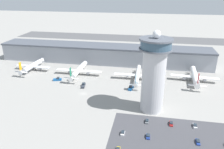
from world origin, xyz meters
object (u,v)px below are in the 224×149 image
at_px(airplane_gate_delta, 195,77).
at_px(car_white_wagon, 147,121).
at_px(car_green_van, 123,133).
at_px(service_truck_water, 83,85).
at_px(car_red_hatchback, 198,142).
at_px(airplane_gate_charlie, 137,75).
at_px(service_truck_fuel, 58,79).
at_px(service_truck_baggage, 131,88).
at_px(control_tower, 154,73).
at_px(airplane_gate_bravo, 78,70).
at_px(car_maroon_suv, 148,136).
at_px(service_truck_catering, 156,85).
at_px(airplane_gate_alpha, 32,66).
at_px(car_black_suv, 195,126).
at_px(car_grey_coupe, 171,124).

relative_size(airplane_gate_delta, car_white_wagon, 8.44).
bearing_deg(car_green_van, airplane_gate_delta, 58.21).
relative_size(service_truck_water, car_red_hatchback, 1.82).
xyz_separation_m(airplane_gate_charlie, car_white_wagon, (10.00, -59.28, -3.70)).
height_order(airplane_gate_delta, service_truck_fuel, airplane_gate_delta).
bearing_deg(service_truck_baggage, control_tower, -60.23).
height_order(airplane_gate_bravo, service_truck_baggage, airplane_gate_bravo).
xyz_separation_m(control_tower, service_truck_fuel, (-76.33, 31.77, -23.67)).
bearing_deg(car_maroon_suv, airplane_gate_bravo, 129.70).
bearing_deg(airplane_gate_bravo, service_truck_water, -63.01).
bearing_deg(control_tower, service_truck_baggage, 119.77).
distance_m(service_truck_baggage, car_green_van, 54.89).
relative_size(airplane_gate_charlie, service_truck_catering, 5.37).
relative_size(service_truck_baggage, car_red_hatchback, 1.75).
distance_m(control_tower, car_white_wagon, 28.20).
distance_m(airplane_gate_delta, service_truck_water, 89.28).
distance_m(airplane_gate_alpha, airplane_gate_charlie, 96.24).
bearing_deg(service_truck_water, car_black_suv, -27.15).
relative_size(airplane_gate_charlie, car_maroon_suv, 9.95).
xyz_separation_m(car_green_van, car_red_hatchback, (37.62, -0.02, -0.10)).
xyz_separation_m(control_tower, car_white_wagon, (-1.95, -14.62, -24.04)).
distance_m(airplane_gate_bravo, car_maroon_suv, 97.04).
xyz_separation_m(airplane_gate_bravo, airplane_gate_charlie, (51.04, -1.68, 0.04)).
relative_size(service_truck_catering, service_truck_water, 0.89).
height_order(control_tower, airplane_gate_charlie, control_tower).
bearing_deg(airplane_gate_delta, service_truck_fuel, -170.93).
relative_size(airplane_gate_delta, service_truck_water, 4.56).
bearing_deg(service_truck_fuel, car_grey_coupe, -27.87).
height_order(service_truck_fuel, car_grey_coupe, service_truck_fuel).
xyz_separation_m(car_green_van, car_black_suv, (38.39, 13.64, -0.04)).
height_order(control_tower, car_grey_coupe, control_tower).
distance_m(service_truck_catering, car_green_van, 65.61).
bearing_deg(car_white_wagon, service_truck_water, 141.82).
distance_m(airplane_gate_bravo, service_truck_baggage, 51.55).
bearing_deg(car_maroon_suv, airplane_gate_charlie, 98.50).
xyz_separation_m(airplane_gate_charlie, car_black_suv, (36.18, -59.03, -3.70)).
bearing_deg(service_truck_catering, car_green_van, -105.34).
height_order(service_truck_fuel, car_white_wagon, service_truck_fuel).
relative_size(car_green_van, car_red_hatchback, 0.85).
height_order(airplane_gate_alpha, car_black_suv, airplane_gate_alpha).
bearing_deg(service_truck_fuel, airplane_gate_delta, 9.07).
bearing_deg(airplane_gate_bravo, airplane_gate_delta, 1.78).
relative_size(airplane_gate_delta, service_truck_baggage, 4.73).
height_order(service_truck_catering, car_red_hatchback, service_truck_catering).
bearing_deg(airplane_gate_bravo, service_truck_baggage, -22.24).
relative_size(car_grey_coupe, car_black_suv, 1.02).
height_order(service_truck_catering, car_black_suv, service_truck_catering).
distance_m(service_truck_catering, service_truck_water, 56.17).
xyz_separation_m(airplane_gate_delta, service_truck_water, (-85.74, -24.63, -3.58)).
distance_m(service_truck_baggage, service_truck_water, 36.67).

